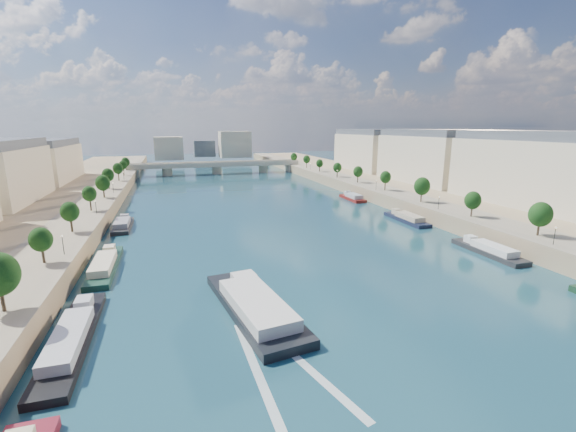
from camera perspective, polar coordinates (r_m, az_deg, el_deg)
ground at (r=125.26m, az=-2.64°, el=-1.37°), size 700.00×700.00×0.00m
quay_left at (r=128.13m, az=-35.66°, el=-2.40°), size 44.00×520.00×5.00m
quay_right at (r=158.20m, az=23.51°, el=1.54°), size 44.00×520.00×5.00m
pave_left at (r=123.44m, az=-29.23°, el=-0.87°), size 14.00×520.00×0.10m
pave_right at (r=148.51m, az=19.17°, el=2.21°), size 14.00×520.00×0.10m
trees_left at (r=123.89m, az=-28.43°, el=1.84°), size 4.80×268.80×8.26m
trees_right at (r=154.61m, az=16.56°, el=4.85°), size 4.80×268.80×8.26m
lamps_left at (r=112.37m, az=-28.17°, el=-0.56°), size 0.36×200.36×4.28m
lamps_right at (r=149.52m, az=16.74°, el=3.52°), size 0.36×200.36×4.28m
buildings_right at (r=173.77m, az=24.68°, el=7.05°), size 16.00×226.00×23.20m
skyline at (r=339.06m, az=-11.56°, el=10.09°), size 79.00×42.00×22.00m
bridge at (r=264.28m, az=-10.51°, el=7.25°), size 112.00×12.00×8.15m
tour_barge at (r=68.39m, az=-5.00°, el=-13.10°), size 13.24×31.67×4.17m
wake at (r=55.12m, az=-1.08°, el=-21.58°), size 11.41×26.02×0.04m
moored_barges_left at (r=68.42m, az=-29.21°, el=-15.19°), size 5.00×153.98×3.60m
moored_barges_right at (r=108.61m, az=28.15°, el=-4.79°), size 5.00×165.99×3.60m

